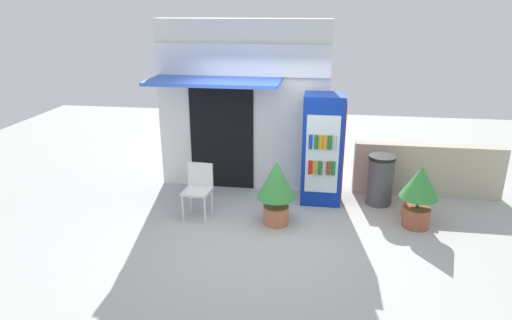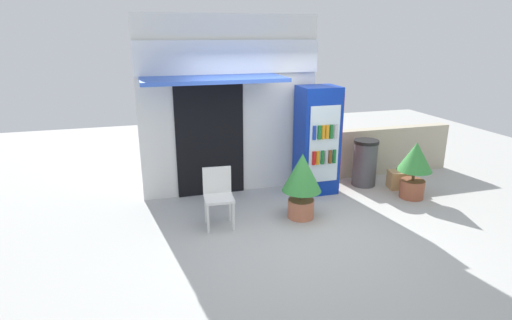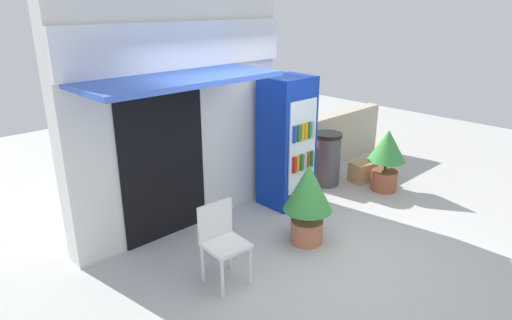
% 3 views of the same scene
% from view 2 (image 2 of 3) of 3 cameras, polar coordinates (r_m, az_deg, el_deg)
% --- Properties ---
extents(ground, '(16.00, 16.00, 0.00)m').
position_cam_2_polar(ground, '(6.47, 4.14, -8.74)').
color(ground, '#B2B2AD').
extents(storefront_building, '(3.17, 1.30, 3.13)m').
position_cam_2_polar(storefront_building, '(7.38, -3.95, 7.69)').
color(storefront_building, silver).
rests_on(storefront_building, ground).
extents(drink_cooler, '(0.71, 0.65, 1.94)m').
position_cam_2_polar(drink_cooler, '(7.51, 8.49, 2.71)').
color(drink_cooler, '#0C2D9E').
rests_on(drink_cooler, ground).
extents(plastic_chair, '(0.46, 0.46, 0.89)m').
position_cam_2_polar(plastic_chair, '(6.25, -5.25, -4.48)').
color(plastic_chair, silver).
rests_on(plastic_chair, ground).
extents(potted_plant_near_shop, '(0.62, 0.62, 1.06)m').
position_cam_2_polar(potted_plant_near_shop, '(6.46, 6.35, -2.65)').
color(potted_plant_near_shop, '#BC6B4C').
rests_on(potted_plant_near_shop, ground).
extents(potted_plant_curbside, '(0.60, 0.60, 1.02)m').
position_cam_2_polar(potted_plant_curbside, '(7.72, 21.09, -0.58)').
color(potted_plant_curbside, '#995138').
rests_on(potted_plant_curbside, ground).
extents(trash_bin, '(0.47, 0.47, 0.89)m').
position_cam_2_polar(trash_bin, '(8.14, 14.80, -0.35)').
color(trash_bin, '#47474C').
rests_on(trash_bin, ground).
extents(stone_boundary_wall, '(2.65, 0.23, 0.96)m').
position_cam_2_polar(stone_boundary_wall, '(9.04, 17.94, 1.33)').
color(stone_boundary_wall, '#B7AD93').
rests_on(stone_boundary_wall, ground).
extents(cardboard_box, '(0.48, 0.39, 0.34)m').
position_cam_2_polar(cardboard_box, '(8.25, 19.26, -2.59)').
color(cardboard_box, tan).
rests_on(cardboard_box, ground).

